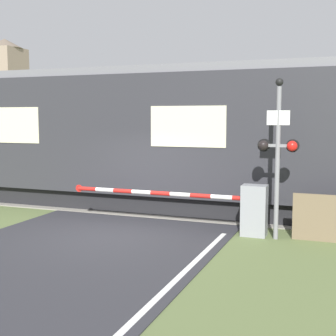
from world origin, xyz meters
name	(u,v)px	position (x,y,z in m)	size (l,w,h in m)	color
ground_plane	(110,234)	(0.00, 0.00, 0.00)	(80.00, 80.00, 0.00)	#5B6B3D
track_bed	(164,207)	(0.00, 3.63, 0.02)	(36.00, 3.20, 0.13)	gray
train	(39,136)	(-4.66, 3.63, 2.22)	(21.58, 2.96, 4.34)	black
crossing_barrier	(239,208)	(2.94, 1.14, 0.67)	(5.28, 0.44, 1.24)	gray
signal_post	(278,149)	(3.86, 1.01, 2.13)	(0.95, 0.26, 3.76)	gray
distant_building	(6,94)	(-21.82, 22.74, 4.78)	(3.06, 3.06, 9.42)	gray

